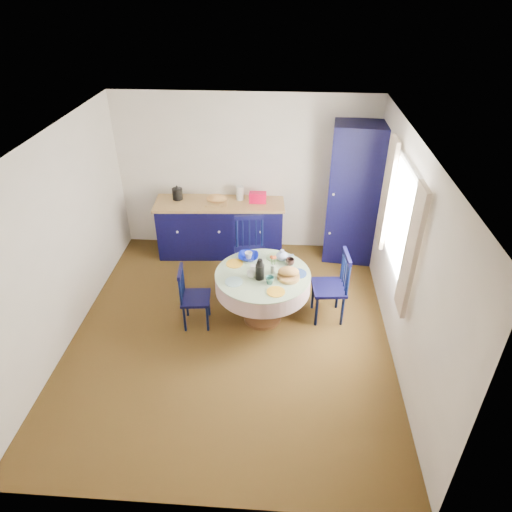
{
  "coord_description": "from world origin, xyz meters",
  "views": [
    {
      "loc": [
        0.62,
        -4.4,
        3.99
      ],
      "look_at": [
        0.31,
        0.2,
        1.05
      ],
      "focal_mm": 32.0,
      "sensor_mm": 36.0,
      "label": 1
    }
  ],
  "objects": [
    {
      "name": "mug_a",
      "position": [
        0.25,
        0.22,
        0.77
      ],
      "size": [
        0.11,
        0.11,
        0.09
      ],
      "primitive_type": "imported",
      "color": "silver",
      "rests_on": "dining_table"
    },
    {
      "name": "chair_right",
      "position": [
        1.28,
        0.42,
        0.5
      ],
      "size": [
        0.46,
        0.48,
        0.98
      ],
      "rotation": [
        0.0,
        0.0,
        -1.48
      ],
      "color": "black",
      "rests_on": "floor"
    },
    {
      "name": "mug_c",
      "position": [
        0.73,
        0.53,
        0.78
      ],
      "size": [
        0.12,
        0.12,
        0.09
      ],
      "primitive_type": "imported",
      "color": "black",
      "rests_on": "dining_table"
    },
    {
      "name": "cobalt_bowl",
      "position": [
        0.18,
        0.63,
        0.76
      ],
      "size": [
        0.27,
        0.27,
        0.07
      ],
      "primitive_type": "imported",
      "color": "#06107D",
      "rests_on": "dining_table"
    },
    {
      "name": "wall_back",
      "position": [
        0.0,
        2.25,
        1.25
      ],
      "size": [
        4.0,
        0.02,
        2.5
      ],
      "primitive_type": "cube",
      "color": "white",
      "rests_on": "floor"
    },
    {
      "name": "kitchen_counter",
      "position": [
        -0.38,
        1.96,
        0.46
      ],
      "size": [
        2.05,
        0.76,
        1.14
      ],
      "rotation": [
        0.0,
        0.0,
        0.07
      ],
      "color": "black",
      "rests_on": "floor"
    },
    {
      "name": "wall_right",
      "position": [
        2.0,
        0.0,
        1.25
      ],
      "size": [
        0.02,
        4.5,
        2.5
      ],
      "primitive_type": "cube",
      "color": "white",
      "rests_on": "floor"
    },
    {
      "name": "mug_d",
      "position": [
        0.18,
        0.64,
        0.78
      ],
      "size": [
        0.1,
        0.1,
        0.09
      ],
      "primitive_type": "imported",
      "color": "silver",
      "rests_on": "dining_table"
    },
    {
      "name": "ceiling",
      "position": [
        0.0,
        0.0,
        2.5
      ],
      "size": [
        4.5,
        4.5,
        0.0
      ],
      "primitive_type": "plane",
      "rotation": [
        3.14,
        0.0,
        0.0
      ],
      "color": "white",
      "rests_on": "wall_back"
    },
    {
      "name": "chair_far",
      "position": [
        0.16,
        1.18,
        0.51
      ],
      "size": [
        0.52,
        0.51,
        1.02
      ],
      "rotation": [
        0.0,
        0.0,
        0.18
      ],
      "color": "black",
      "rests_on": "floor"
    },
    {
      "name": "wall_left",
      "position": [
        -2.0,
        0.0,
        1.25
      ],
      "size": [
        0.02,
        4.5,
        2.5
      ],
      "primitive_type": "cube",
      "color": "white",
      "rests_on": "floor"
    },
    {
      "name": "pantry_cabinet",
      "position": [
        1.66,
        1.98,
        1.08
      ],
      "size": [
        0.81,
        0.62,
        2.16
      ],
      "rotation": [
        0.0,
        0.0,
        -0.1
      ],
      "color": "black",
      "rests_on": "floor"
    },
    {
      "name": "mug_b",
      "position": [
        0.48,
        0.1,
        0.78
      ],
      "size": [
        0.11,
        0.11,
        0.1
      ],
      "primitive_type": "imported",
      "color": "#2F6763",
      "rests_on": "dining_table"
    },
    {
      "name": "chair_left",
      "position": [
        -0.5,
        0.16,
        0.43
      ],
      "size": [
        0.4,
        0.41,
        0.85
      ],
      "rotation": [
        0.0,
        0.0,
        1.67
      ],
      "color": "black",
      "rests_on": "floor"
    },
    {
      "name": "floor",
      "position": [
        0.0,
        0.0,
        0.0
      ],
      "size": [
        4.5,
        4.5,
        0.0
      ],
      "primitive_type": "plane",
      "color": "black",
      "rests_on": "ground"
    },
    {
      "name": "window",
      "position": [
        1.95,
        0.3,
        1.52
      ],
      "size": [
        0.1,
        1.74,
        1.45
      ],
      "color": "white",
      "rests_on": "wall_right"
    },
    {
      "name": "dining_table",
      "position": [
        0.4,
        0.3,
        0.61
      ],
      "size": [
        1.21,
        1.21,
        1.01
      ],
      "color": "#4E3216",
      "rests_on": "floor"
    }
  ]
}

